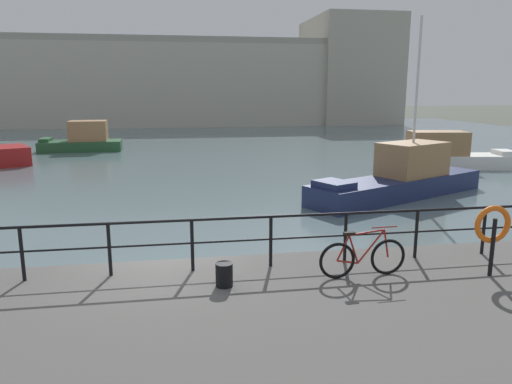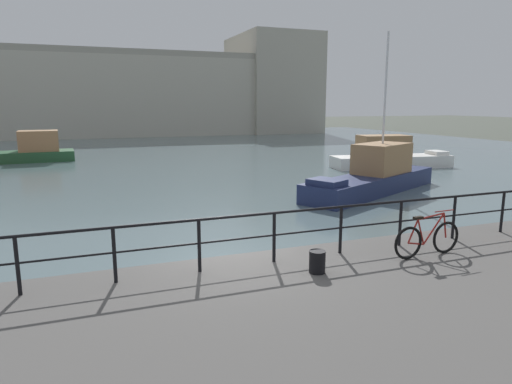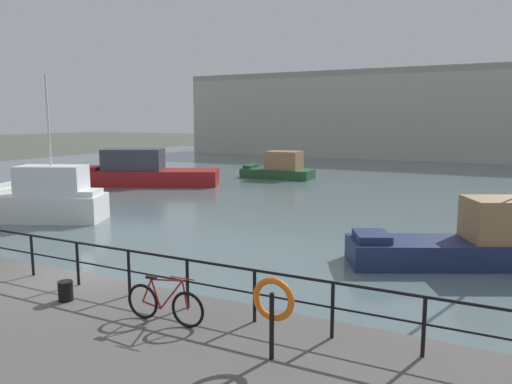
% 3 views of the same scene
% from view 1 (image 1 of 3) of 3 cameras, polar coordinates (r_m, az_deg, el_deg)
% --- Properties ---
extents(ground_plane, '(240.00, 240.00, 0.00)m').
position_cam_1_polar(ground_plane, '(10.89, -10.51, -11.43)').
color(ground_plane, '#4C5147').
extents(water_basin, '(80.00, 60.00, 0.01)m').
position_cam_1_polar(water_basin, '(40.44, -9.87, 5.65)').
color(water_basin, slate).
rests_on(water_basin, ground_plane).
extents(harbor_building, '(56.56, 13.98, 13.45)m').
position_cam_1_polar(harbor_building, '(63.54, -5.35, 12.69)').
color(harbor_building, '#B2AD9E').
rests_on(harbor_building, ground_plane).
extents(moored_small_launch, '(8.64, 5.56, 7.11)m').
position_cam_1_polar(moored_small_launch, '(20.61, 16.78, 1.61)').
color(moored_small_launch, navy).
rests_on(moored_small_launch, water_basin).
extents(moored_white_yacht, '(7.85, 3.04, 2.04)m').
position_cam_1_polar(moored_white_yacht, '(29.11, 21.30, 4.15)').
color(moored_white_yacht, white).
rests_on(moored_white_yacht, water_basin).
extents(moored_cabin_cruiser, '(5.72, 2.64, 2.14)m').
position_cam_1_polar(moored_cabin_cruiser, '(37.11, -19.62, 5.88)').
color(moored_cabin_cruiser, '#23512D').
rests_on(moored_cabin_cruiser, water_basin).
extents(quay_railing, '(23.93, 0.07, 1.08)m').
position_cam_1_polar(quay_railing, '(9.74, -2.85, -4.90)').
color(quay_railing, black).
rests_on(quay_railing, quay_promenade).
extents(parked_bicycle, '(1.77, 0.14, 0.98)m').
position_cam_1_polar(parked_bicycle, '(9.64, 12.45, -7.53)').
color(parked_bicycle, black).
rests_on(parked_bicycle, quay_promenade).
extents(mooring_bollard, '(0.32, 0.32, 0.44)m').
position_cam_1_polar(mooring_bollard, '(9.06, -3.77, -9.69)').
color(mooring_bollard, black).
rests_on(mooring_bollard, quay_promenade).
extents(life_ring_stand, '(0.75, 0.16, 1.40)m').
position_cam_1_polar(life_ring_stand, '(10.38, 26.10, -3.70)').
color(life_ring_stand, black).
rests_on(life_ring_stand, quay_promenade).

